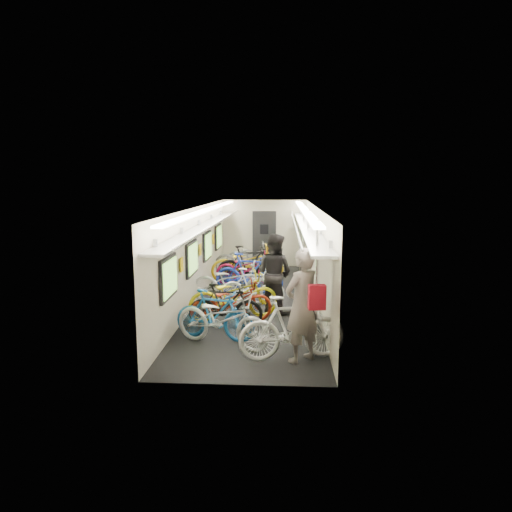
# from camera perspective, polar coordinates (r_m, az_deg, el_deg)

# --- Properties ---
(train_car_shell) EXTENTS (10.00, 10.00, 10.00)m
(train_car_shell) POSITION_cam_1_polar(r_m,az_deg,el_deg) (12.24, -1.46, 2.84)
(train_car_shell) COLOR black
(train_car_shell) RESTS_ON ground
(bicycle_0) EXTENTS (2.07, 1.44, 1.03)m
(bicycle_0) POSITION_cam_1_polar(r_m,az_deg,el_deg) (8.49, -4.23, -7.88)
(bicycle_0) COLOR #B1B2B6
(bicycle_0) RESTS_ON ground
(bicycle_1) EXTENTS (1.70, 0.90, 0.98)m
(bicycle_1) POSITION_cam_1_polar(r_m,az_deg,el_deg) (8.84, -5.21, -7.36)
(bicycle_1) COLOR #1B5FA5
(bicycle_1) RESTS_ON ground
(bicycle_2) EXTENTS (1.90, 1.19, 0.94)m
(bicycle_2) POSITION_cam_1_polar(r_m,az_deg,el_deg) (9.81, -3.06, -5.80)
(bicycle_2) COLOR maroon
(bicycle_2) RESTS_ON ground
(bicycle_3) EXTENTS (1.57, 0.48, 0.94)m
(bicycle_3) POSITION_cam_1_polar(r_m,az_deg,el_deg) (9.56, -3.85, -6.21)
(bicycle_3) COLOR black
(bicycle_3) RESTS_ON ground
(bicycle_4) EXTENTS (2.15, 1.40, 1.07)m
(bicycle_4) POSITION_cam_1_polar(r_m,az_deg,el_deg) (10.10, -2.78, -4.98)
(bicycle_4) COLOR #B8AA11
(bicycle_4) RESTS_ON ground
(bicycle_5) EXTENTS (1.60, 0.55, 0.95)m
(bicycle_5) POSITION_cam_1_polar(r_m,az_deg,el_deg) (11.20, -0.43, -3.88)
(bicycle_5) COLOR white
(bicycle_5) RESTS_ON ground
(bicycle_6) EXTENTS (2.07, 0.85, 1.07)m
(bicycle_6) POSITION_cam_1_polar(r_m,az_deg,el_deg) (11.43, -3.05, -3.33)
(bicycle_6) COLOR #ADACB0
(bicycle_6) RESTS_ON ground
(bicycle_7) EXTENTS (1.96, 0.90, 1.13)m
(bicycle_7) POSITION_cam_1_polar(r_m,az_deg,el_deg) (12.29, -0.90, -2.27)
(bicycle_7) COLOR #1D35AF
(bicycle_7) RESTS_ON ground
(bicycle_8) EXTENTS (1.95, 0.81, 1.00)m
(bicycle_8) POSITION_cam_1_polar(r_m,az_deg,el_deg) (13.51, -1.06, -1.53)
(bicycle_8) COLOR maroon
(bicycle_8) RESTS_ON ground
(bicycle_9) EXTENTS (2.00, 0.93, 1.16)m
(bicycle_9) POSITION_cam_1_polar(r_m,az_deg,el_deg) (13.64, -0.88, -1.08)
(bicycle_9) COLOR black
(bicycle_9) RESTS_ON ground
(bicycle_10) EXTENTS (2.30, 1.14, 1.16)m
(bicycle_10) POSITION_cam_1_polar(r_m,az_deg,el_deg) (13.78, -1.05, -0.98)
(bicycle_10) COLOR yellow
(bicycle_10) RESTS_ON ground
(bicycle_11) EXTENTS (1.94, 0.96, 1.12)m
(bicycle_11) POSITION_cam_1_polar(r_m,az_deg,el_deg) (7.86, 4.61, -8.91)
(bicycle_11) COLOR white
(bicycle_11) RESTS_ON ground
(bicycle_12) EXTENTS (2.15, 0.96, 1.09)m
(bicycle_12) POSITION_cam_1_polar(r_m,az_deg,el_deg) (14.94, -1.22, -0.32)
(bicycle_12) COLOR slate
(bicycle_12) RESTS_ON ground
(bicycle_14) EXTENTS (2.04, 0.93, 1.03)m
(bicycle_14) POSITION_cam_1_polar(r_m,az_deg,el_deg) (15.53, -0.29, -0.07)
(bicycle_14) COLOR slate
(bicycle_14) RESTS_ON ground
(passenger_near) EXTENTS (0.84, 0.82, 1.94)m
(passenger_near) POSITION_cam_1_polar(r_m,az_deg,el_deg) (7.69, 5.75, -6.15)
(passenger_near) COLOR gray
(passenger_near) RESTS_ON ground
(passenger_mid) EXTENTS (1.13, 1.07, 1.85)m
(passenger_mid) POSITION_cam_1_polar(r_m,az_deg,el_deg) (10.56, 2.30, -2.18)
(passenger_mid) COLOR black
(passenger_mid) RESTS_ON ground
(backpack) EXTENTS (0.27, 0.17, 0.38)m
(backpack) POSITION_cam_1_polar(r_m,az_deg,el_deg) (7.00, 7.62, -5.12)
(backpack) COLOR #AF1124
(backpack) RESTS_ON passenger_near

